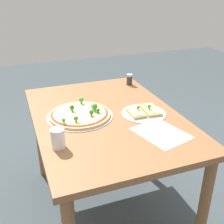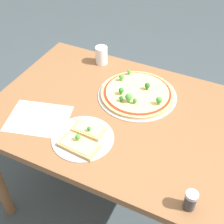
{
  "view_description": "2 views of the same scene",
  "coord_description": "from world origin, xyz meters",
  "px_view_note": "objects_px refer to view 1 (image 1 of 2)",
  "views": [
    {
      "loc": [
        -1.44,
        0.5,
        1.49
      ],
      "look_at": [
        -0.01,
        -0.03,
        0.76
      ],
      "focal_mm": 45.0,
      "sensor_mm": 36.0,
      "label": 1
    },
    {
      "loc": [
        0.45,
        -1.0,
        1.74
      ],
      "look_at": [
        -0.01,
        -0.03,
        0.76
      ],
      "focal_mm": 50.0,
      "sensor_mm": 36.0,
      "label": 2
    }
  ],
  "objects_px": {
    "dining_table": "(106,129)",
    "condiment_shaker": "(129,79)",
    "pizza_tray_whole": "(80,114)",
    "drinking_cup": "(58,138)",
    "pizza_tray_slice": "(144,112)"
  },
  "relations": [
    {
      "from": "drinking_cup",
      "to": "pizza_tray_whole",
      "type": "bearing_deg",
      "value": -32.08
    },
    {
      "from": "dining_table",
      "to": "condiment_shaker",
      "type": "height_order",
      "value": "condiment_shaker"
    },
    {
      "from": "condiment_shaker",
      "to": "pizza_tray_whole",
      "type": "bearing_deg",
      "value": 128.94
    },
    {
      "from": "pizza_tray_whole",
      "to": "drinking_cup",
      "type": "xyz_separation_m",
      "value": [
        -0.3,
        0.18,
        0.04
      ]
    },
    {
      "from": "drinking_cup",
      "to": "condiment_shaker",
      "type": "relative_size",
      "value": 1.21
    },
    {
      "from": "dining_table",
      "to": "pizza_tray_whole",
      "type": "distance_m",
      "value": 0.19
    },
    {
      "from": "dining_table",
      "to": "pizza_tray_whole",
      "type": "xyz_separation_m",
      "value": [
        0.04,
        0.15,
        0.11
      ]
    },
    {
      "from": "condiment_shaker",
      "to": "dining_table",
      "type": "bearing_deg",
      "value": 141.75
    },
    {
      "from": "dining_table",
      "to": "drinking_cup",
      "type": "height_order",
      "value": "drinking_cup"
    },
    {
      "from": "dining_table",
      "to": "drinking_cup",
      "type": "bearing_deg",
      "value": 127.43
    },
    {
      "from": "pizza_tray_whole",
      "to": "condiment_shaker",
      "type": "distance_m",
      "value": 0.64
    },
    {
      "from": "drinking_cup",
      "to": "condiment_shaker",
      "type": "distance_m",
      "value": 0.98
    },
    {
      "from": "pizza_tray_whole",
      "to": "pizza_tray_slice",
      "type": "distance_m",
      "value": 0.39
    },
    {
      "from": "pizza_tray_whole",
      "to": "condiment_shaker",
      "type": "xyz_separation_m",
      "value": [
        0.4,
        -0.5,
        0.03
      ]
    },
    {
      "from": "pizza_tray_whole",
      "to": "pizza_tray_slice",
      "type": "xyz_separation_m",
      "value": [
        -0.1,
        -0.38,
        -0.0
      ]
    }
  ]
}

